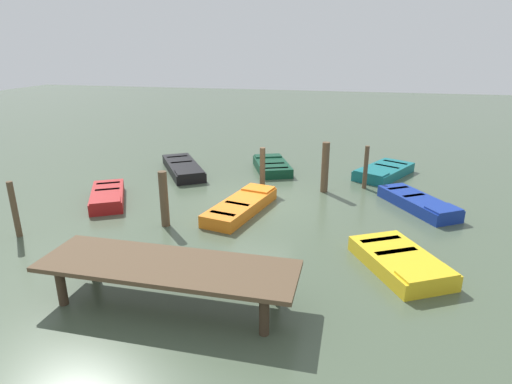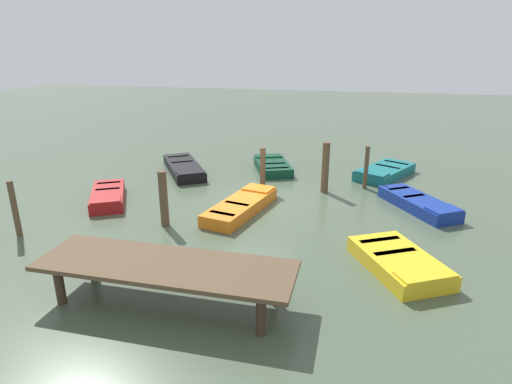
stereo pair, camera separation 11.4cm
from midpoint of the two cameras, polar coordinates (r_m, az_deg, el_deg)
name	(u,v)px [view 1 (the left image)]	position (r m, az deg, el deg)	size (l,w,h in m)	color
ground_plane	(256,201)	(15.39, -0.21, -1.23)	(80.00, 80.00, 0.00)	#475642
dock_segment	(168,268)	(9.41, -12.05, -9.95)	(5.57, 1.67, 0.95)	brown
rowboat_orange	(241,206)	(14.37, -2.19, -1.84)	(1.85, 3.67, 0.46)	orange
rowboat_black	(183,168)	(19.11, -9.89, 3.22)	(3.11, 3.85, 0.46)	black
rowboat_yellow	(400,261)	(11.36, 18.46, -8.80)	(2.58, 3.04, 0.46)	gold
rowboat_teal	(384,171)	(19.06, 16.53, 2.66)	(2.71, 3.39, 0.46)	#14666B
rowboat_blue	(418,203)	(15.63, 20.64, -1.34)	(2.59, 3.23, 0.46)	navy
rowboat_dark_green	(272,166)	(19.10, 1.97, 3.49)	(2.23, 2.97, 0.46)	#0C3823
rowboat_red	(108,196)	(16.18, -19.41, -0.52)	(2.31, 2.99, 0.46)	maroon
mooring_piling_mid_left	(366,167)	(17.07, 14.26, 3.21)	(0.17, 0.17, 1.69)	brown
mooring_piling_near_left	(325,167)	(16.31, 9.01, 3.26)	(0.28, 0.28, 1.93)	brown
mooring_piling_mid_right	(164,199)	(13.35, -12.43, -0.92)	(0.26, 0.26, 1.75)	brown
mooring_piling_center	(14,209)	(14.18, -29.76, -2.04)	(0.17, 0.17, 1.69)	brown
mooring_piling_far_left	(262,169)	(16.39, 0.67, 3.10)	(0.21, 0.21, 1.67)	brown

